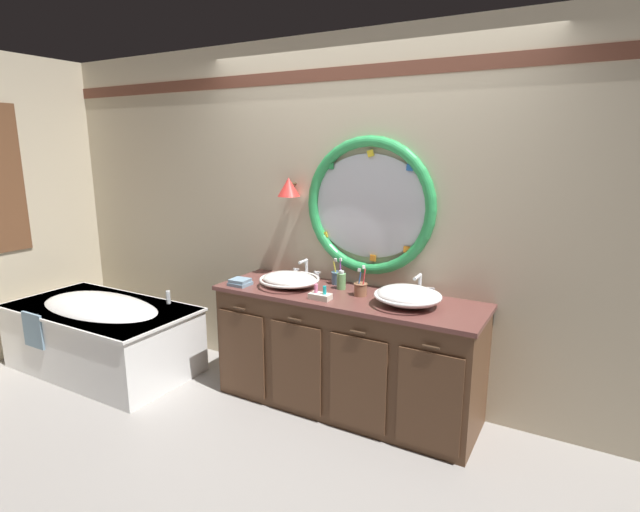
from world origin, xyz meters
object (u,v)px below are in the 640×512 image
Objects in this scene: soap_dispenser at (341,281)px; folded_hand_towel at (240,282)px; toothbrush_holder_right at (361,289)px; toiletry_basket at (320,296)px; sink_basin_left at (289,279)px; toothbrush_holder_left at (337,277)px; sink_basin_right at (408,296)px; bathtub at (102,331)px.

soap_dispenser is 0.74m from folded_hand_towel.
toothbrush_holder_right is 1.54× the size of folded_hand_towel.
toiletry_basket is at bearing -133.42° from toothbrush_holder_right.
sink_basin_left is 0.54m from toothbrush_holder_right.
sink_basin_left is 2.19× the size of toothbrush_holder_left.
sink_basin_right is 3.05× the size of folded_hand_towel.
folded_hand_towel is (-0.68, -0.28, -0.04)m from soap_dispenser.
soap_dispenser is 0.98× the size of toiletry_basket.
soap_dispenser reaches higher than folded_hand_towel.
folded_hand_towel is (-0.33, -0.15, -0.03)m from sink_basin_left.
soap_dispenser is 1.01× the size of folded_hand_towel.
bathtub is 1.40m from folded_hand_towel.
soap_dispenser is at bearing 22.30° from folded_hand_towel.
soap_dispenser reaches higher than sink_basin_left.
sink_basin_left is (1.59, 0.42, 0.56)m from bathtub.
toothbrush_holder_left is 0.71m from folded_hand_towel.
toothbrush_holder_right is 0.29m from toiletry_basket.
toiletry_basket is at bearing -24.64° from sink_basin_left.
toothbrush_holder_left reaches higher than toiletry_basket.
sink_basin_left is at bearing -174.83° from toothbrush_holder_right.
soap_dispenser is at bearing 166.77° from sink_basin_right.
sink_basin_right reaches higher than folded_hand_towel.
soap_dispenser reaches higher than bathtub.
sink_basin_right is at bearing 0.00° from sink_basin_left.
soap_dispenser reaches higher than sink_basin_right.
toiletry_basket is at bearing -0.36° from folded_hand_towel.
toothbrush_holder_left is at bearing 100.71° from toiletry_basket.
folded_hand_towel is at bearing -157.70° from soap_dispenser.
bathtub is 7.35× the size of toothbrush_holder_right.
sink_basin_left is 0.36m from folded_hand_towel.
bathtub is at bearing -168.34° from folded_hand_towel.
toothbrush_holder_right is (0.27, -0.18, -0.00)m from toothbrush_holder_left.
bathtub is 3.70× the size of sink_basin_right.
sink_basin_left is 2.02× the size of toothbrush_holder_right.
toothbrush_holder_right is 1.51× the size of soap_dispenser.
toothbrush_holder_right is (2.14, 0.46, 0.56)m from bathtub.
toothbrush_holder_right is at bearing 12.27° from bathtub.
toiletry_basket is (0.07, -0.38, -0.03)m from toothbrush_holder_left.
sink_basin_right is (2.49, 0.42, 0.57)m from bathtub.
toothbrush_holder_left is 1.40× the size of soap_dispenser.
bathtub is 1.74m from sink_basin_left.
toothbrush_holder_left is at bearing 32.22° from folded_hand_towel.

